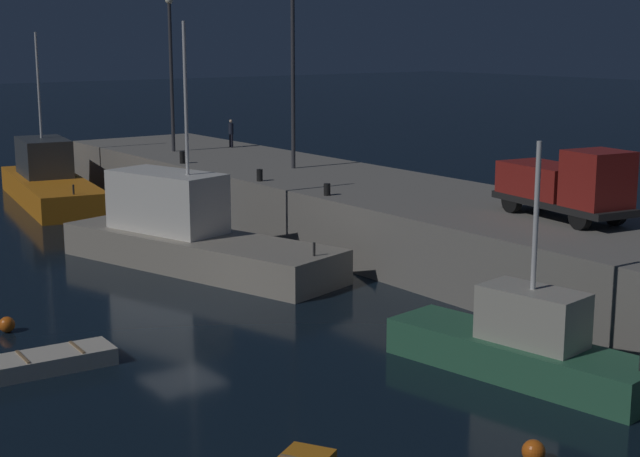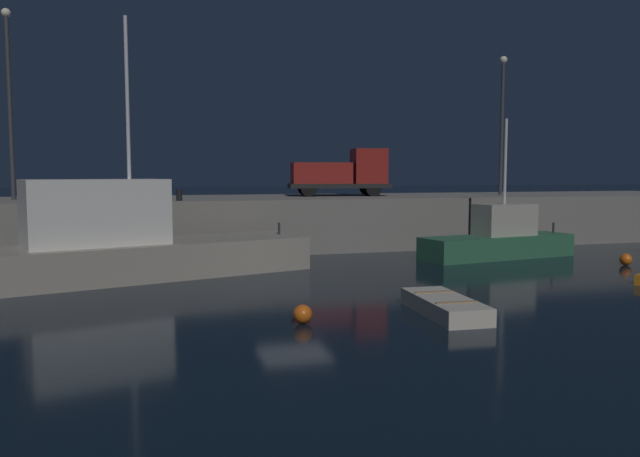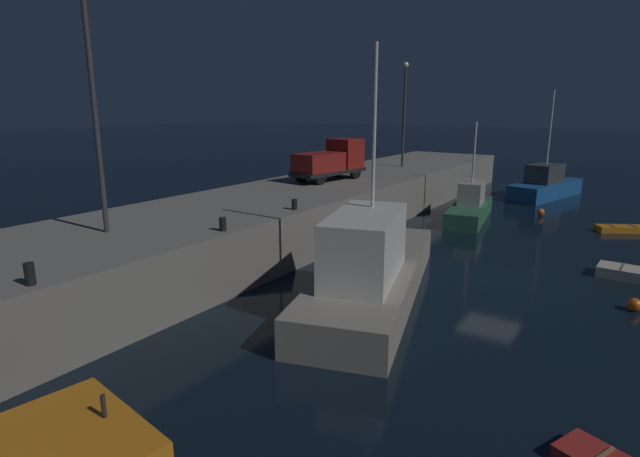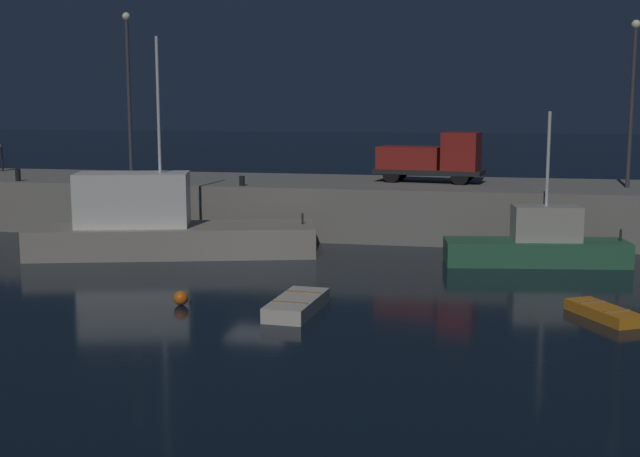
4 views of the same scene
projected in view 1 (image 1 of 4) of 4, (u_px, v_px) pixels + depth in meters
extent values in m
plane|color=black|center=(180.00, 311.00, 32.32)|extent=(320.00, 320.00, 0.00)
cube|color=gray|center=(444.00, 230.00, 39.08)|extent=(59.01, 8.32, 2.69)
cube|color=orange|center=(51.00, 191.00, 53.03)|extent=(13.30, 5.56, 1.38)
cube|color=#33383D|center=(44.00, 157.00, 54.16)|extent=(4.76, 3.19, 2.08)
cylinder|color=silver|center=(38.00, 86.00, 53.69)|extent=(0.14, 0.14, 5.93)
cylinder|color=#262626|center=(73.00, 190.00, 47.63)|extent=(0.10, 0.10, 0.50)
cube|color=gray|center=(199.00, 252.00, 38.19)|extent=(13.24, 6.85, 1.35)
cube|color=silver|center=(167.00, 201.00, 38.88)|extent=(5.41, 3.59, 2.41)
cylinder|color=silver|center=(186.00, 99.00, 37.30)|extent=(0.14, 0.14, 6.00)
cylinder|color=#262626|center=(314.00, 249.00, 34.48)|extent=(0.10, 0.10, 0.50)
cube|color=#2D6647|center=(518.00, 357.00, 26.11)|extent=(7.94, 3.30, 1.05)
cube|color=#ADA899|center=(533.00, 316.00, 25.58)|extent=(3.01, 1.89, 1.49)
cylinder|color=silver|center=(536.00, 216.00, 25.06)|extent=(0.14, 0.14, 3.98)
cube|color=beige|center=(51.00, 361.00, 26.66)|extent=(1.53, 3.56, 0.49)
cube|color=olive|center=(23.00, 357.00, 26.21)|extent=(1.20, 0.15, 0.04)
cube|color=olive|center=(77.00, 347.00, 27.02)|extent=(1.20, 0.15, 0.04)
sphere|color=orange|center=(7.00, 325.00, 29.99)|extent=(0.51, 0.51, 0.51)
sphere|color=orange|center=(534.00, 451.00, 20.83)|extent=(0.52, 0.52, 0.52)
cylinder|color=#38383D|center=(171.00, 78.00, 53.67)|extent=(0.20, 0.20, 8.26)
sphere|color=#F9EFCC|center=(169.00, 0.00, 52.81)|extent=(0.44, 0.44, 0.44)
cylinder|color=#38383D|center=(293.00, 80.00, 46.69)|extent=(0.20, 0.20, 8.70)
cylinder|color=black|center=(615.00, 213.00, 33.13)|extent=(0.93, 0.41, 0.90)
cylinder|color=black|center=(580.00, 217.00, 32.39)|extent=(0.93, 0.41, 0.90)
cylinder|color=black|center=(545.00, 197.00, 36.28)|extent=(0.93, 0.41, 0.90)
cylinder|color=black|center=(512.00, 201.00, 35.54)|extent=(0.93, 0.41, 0.90)
cube|color=black|center=(562.00, 203.00, 34.31)|extent=(5.89, 2.71, 0.25)
cube|color=maroon|center=(598.00, 179.00, 32.61)|extent=(2.07, 2.16, 1.95)
cube|color=maroon|center=(544.00, 180.00, 35.05)|extent=(3.53, 2.37, 1.18)
cylinder|color=black|center=(230.00, 141.00, 56.46)|extent=(0.13, 0.13, 0.79)
cylinder|color=black|center=(232.00, 141.00, 56.19)|extent=(0.13, 0.13, 0.79)
cylinder|color=#1E2333|center=(231.00, 129.00, 56.18)|extent=(0.35, 0.35, 0.65)
sphere|color=beige|center=(231.00, 121.00, 56.10)|extent=(0.19, 0.19, 0.19)
cylinder|color=black|center=(182.00, 157.00, 49.25)|extent=(0.28, 0.28, 0.64)
cylinder|color=black|center=(327.00, 189.00, 39.39)|extent=(0.28, 0.28, 0.50)
cylinder|color=black|center=(260.00, 175.00, 43.27)|extent=(0.28, 0.28, 0.54)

